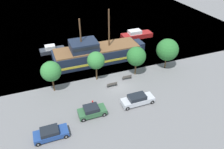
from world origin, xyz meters
TOP-DOWN VIEW (x-y plane):
  - ground_plane at (0.00, 0.00)m, footprint 160.00×160.00m
  - water_surface at (0.00, 44.00)m, footprint 80.00×80.00m
  - pirate_ship at (-0.76, 9.50)m, footprint 18.16×5.15m
  - moored_boat_dockside at (11.57, 16.90)m, footprint 7.46×2.55m
  - moored_boat_outer at (-8.50, 16.27)m, footprint 5.15×1.95m
  - parked_car_curb_front at (1.08, -5.01)m, footprint 4.94×1.84m
  - parked_car_curb_mid at (-5.91, -4.98)m, footprint 3.87×1.88m
  - parked_car_curb_rear at (-11.78, -6.95)m, footprint 4.21×1.89m
  - fire_hydrant at (-5.21, -2.89)m, footprint 0.42×0.25m
  - bench_promenade_east at (2.23, 1.39)m, footprint 1.59×0.45m
  - bench_promenade_west at (-0.93, 0.30)m, footprint 1.68×0.45m
  - tree_row_east at (-10.04, 2.60)m, footprint 3.15×3.15m
  - tree_row_mideast at (-2.67, 3.23)m, footprint 2.94×2.94m
  - tree_row_midwest at (4.26, 2.33)m, footprint 3.34×3.34m
  - tree_row_west at (10.47, 2.38)m, footprint 3.96×3.96m

SIDE VIEW (x-z plane):
  - ground_plane at x=0.00m, z-range 0.00..0.00m
  - water_surface at x=0.00m, z-range 0.00..0.00m
  - fire_hydrant at x=-5.21m, z-range 0.03..0.79m
  - bench_promenade_east at x=2.23m, z-range 0.01..0.86m
  - bench_promenade_west at x=-0.93m, z-range 0.01..0.86m
  - moored_boat_outer at x=-8.50m, z-range -0.21..1.42m
  - parked_car_curb_rear at x=-11.78m, z-range 0.00..1.37m
  - moored_boat_dockside at x=11.57m, z-range -0.23..1.67m
  - parked_car_curb_mid at x=-5.91m, z-range -0.02..1.53m
  - parked_car_curb_front at x=1.08m, z-range -0.01..1.56m
  - pirate_ship at x=-0.76m, z-range -3.27..6.71m
  - tree_row_midwest at x=4.26m, z-range 0.99..6.31m
  - tree_row_east at x=-10.04m, z-range 1.04..6.30m
  - tree_row_mideast at x=-2.67m, z-range 1.14..6.39m
  - tree_row_west at x=10.47m, z-range 0.89..6.66m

